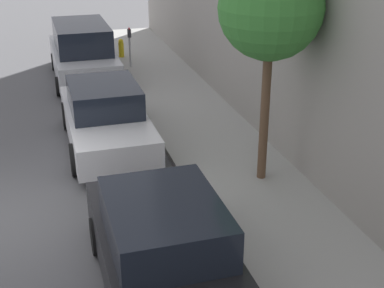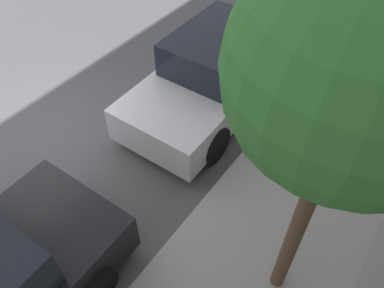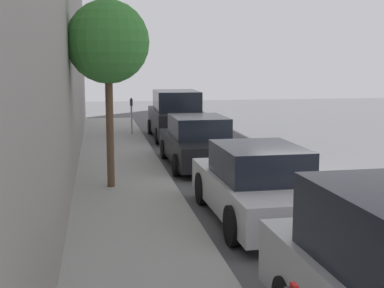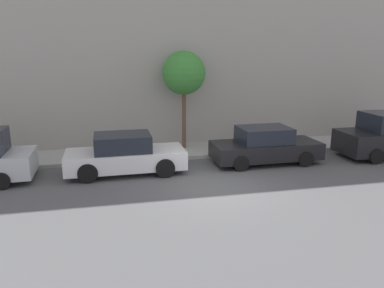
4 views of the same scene
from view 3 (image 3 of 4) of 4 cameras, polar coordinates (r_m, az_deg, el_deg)
ground_plane at (r=14.44m, az=12.06°, el=-4.13°), size 60.00×60.00×0.00m
sidewalk at (r=13.40m, az=-7.13°, el=-4.69°), size 2.48×32.00×0.15m
parked_suv_nearest at (r=22.19m, az=-1.67°, el=3.00°), size 2.08×4.83×1.98m
parked_sedan_second at (r=16.34m, az=0.65°, el=0.16°), size 1.92×4.52×1.54m
parked_sedan_third at (r=10.83m, az=7.02°, el=-4.42°), size 1.92×4.52×1.54m
parking_meter_near at (r=22.66m, az=-6.48°, el=3.44°), size 0.11×0.15×1.52m
street_tree at (r=12.95m, az=-8.97°, el=10.60°), size 1.97×1.97×4.47m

